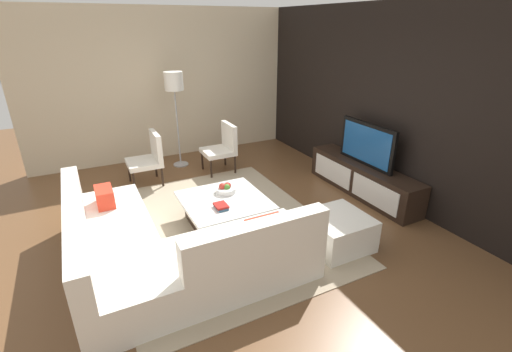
{
  "coord_description": "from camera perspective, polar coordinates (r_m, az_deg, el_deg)",
  "views": [
    {
      "loc": [
        3.8,
        -1.42,
        2.5
      ],
      "look_at": [
        -0.16,
        0.6,
        0.59
      ],
      "focal_mm": 24.98,
      "sensor_mm": 36.0,
      "label": 1
    }
  ],
  "objects": [
    {
      "name": "feature_wall_back",
      "position": [
        5.71,
        20.27,
        10.75
      ],
      "size": [
        6.4,
        0.12,
        2.8
      ],
      "primitive_type": "cube",
      "color": "black",
      "rests_on": "ground"
    },
    {
      "name": "coffee_table",
      "position": [
        4.78,
        -5.05,
        -5.63
      ],
      "size": [
        1.07,
        1.06,
        0.38
      ],
      "color": "black",
      "rests_on": "ground"
    },
    {
      "name": "side_wall_left",
      "position": [
        7.27,
        -14.26,
        13.88
      ],
      "size": [
        0.12,
        5.2,
        2.8
      ],
      "primitive_type": "cube",
      "color": "beige",
      "rests_on": "ground"
    },
    {
      "name": "television",
      "position": [
        5.64,
        17.32,
        4.89
      ],
      "size": [
        1.08,
        0.06,
        0.65
      ],
      "color": "black",
      "rests_on": "media_console"
    },
    {
      "name": "ottoman",
      "position": [
        4.44,
        12.86,
        -8.6
      ],
      "size": [
        0.7,
        0.7,
        0.4
      ],
      "primitive_type": "cube",
      "color": "white",
      "rests_on": "ground"
    },
    {
      "name": "area_rug",
      "position": [
        4.84,
        -6.07,
        -7.91
      ],
      "size": [
        3.39,
        2.67,
        0.01
      ],
      "primitive_type": "cube",
      "color": "tan",
      "rests_on": "ground"
    },
    {
      "name": "fruit_bowl",
      "position": [
        4.85,
        -4.88,
        -2.05
      ],
      "size": [
        0.28,
        0.28,
        0.14
      ],
      "color": "silver",
      "rests_on": "coffee_table"
    },
    {
      "name": "sectional_couch",
      "position": [
        4.0,
        -14.96,
        -11.25
      ],
      "size": [
        2.41,
        2.34,
        0.83
      ],
      "color": "white",
      "rests_on": "ground"
    },
    {
      "name": "ground_plane",
      "position": [
        4.77,
        -5.62,
        -8.52
      ],
      "size": [
        14.0,
        14.0,
        0.0
      ],
      "primitive_type": "plane",
      "color": "brown"
    },
    {
      "name": "book_stack",
      "position": [
        4.46,
        -5.62,
        -4.86
      ],
      "size": [
        0.2,
        0.15,
        0.05
      ],
      "color": "#2D516B",
      "rests_on": "coffee_table"
    },
    {
      "name": "accent_chair_far",
      "position": [
        6.44,
        -5.33,
        4.94
      ],
      "size": [
        0.55,
        0.54,
        0.87
      ],
      "rotation": [
        0.0,
        0.0,
        0.09
      ],
      "color": "black",
      "rests_on": "ground"
    },
    {
      "name": "media_console",
      "position": [
        5.84,
        16.66,
        -0.45
      ],
      "size": [
        2.09,
        0.44,
        0.5
      ],
      "color": "black",
      "rests_on": "ground"
    },
    {
      "name": "accent_chair_near",
      "position": [
        6.14,
        -16.72,
        3.14
      ],
      "size": [
        0.56,
        0.53,
        0.87
      ],
      "rotation": [
        0.0,
        0.0,
        -0.05
      ],
      "color": "black",
      "rests_on": "ground"
    },
    {
      "name": "floor_lamp",
      "position": [
        6.6,
        -12.99,
        13.73
      ],
      "size": [
        0.33,
        0.33,
        1.73
      ],
      "color": "#A5A5AA",
      "rests_on": "ground"
    }
  ]
}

